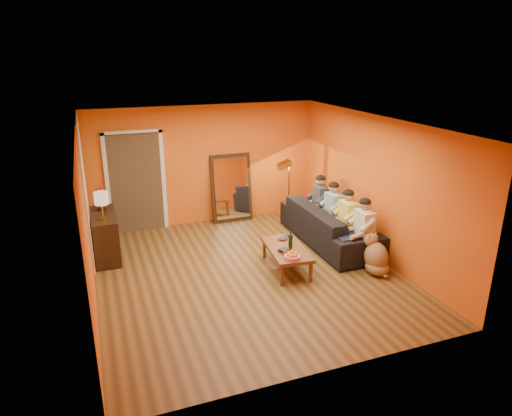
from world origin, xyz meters
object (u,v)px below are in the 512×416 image
object	(u,v)px
table_lamp	(102,206)
person_far_right	(320,203)
person_far_left	(364,230)
person_mid_left	(348,220)
floor_lamp	(289,194)
dog	(376,254)
laptop	(288,238)
person_mid_right	(333,211)
tumbler	(290,242)
mirror_frame	(231,188)
wine_bottle	(291,240)
coffee_table	(286,258)
sideboard	(105,236)
sofa	(329,224)
vase	(102,205)

from	to	relation	value
table_lamp	person_far_right	world-z (taller)	table_lamp
person_far_left	person_mid_left	bearing A→B (deg)	90.00
floor_lamp	dog	xyz separation A→B (m)	(0.48, -2.64, -0.36)
dog	laptop	world-z (taller)	dog
person_mid_left	laptop	xyz separation A→B (m)	(-1.25, -0.02, -0.18)
person_mid_right	tumbler	xyz separation A→B (m)	(-1.31, -0.80, -0.15)
dog	person_mid_left	world-z (taller)	person_mid_left
mirror_frame	person_far_right	bearing A→B (deg)	-38.47
wine_bottle	coffee_table	bearing A→B (deg)	135.00
dog	tumbler	xyz separation A→B (m)	(-1.28, 0.78, 0.11)
sideboard	table_lamp	distance (m)	0.74
floor_lamp	person_mid_left	xyz separation A→B (m)	(0.51, -1.61, -0.11)
sideboard	person_far_right	size ratio (longest dim) A/B	0.97
mirror_frame	sideboard	distance (m)	3.01
floor_lamp	dog	bearing A→B (deg)	-82.16
dog	person_far_right	world-z (taller)	person_far_right
wine_bottle	tumbler	distance (m)	0.21
person_mid_right	sofa	bearing A→B (deg)	-142.43
laptop	tumbler	bearing A→B (deg)	-135.46
sideboard	person_mid_right	world-z (taller)	person_mid_right
mirror_frame	dog	size ratio (longest dim) A/B	2.13
wine_bottle	laptop	bearing A→B (deg)	72.00
sideboard	coffee_table	bearing A→B (deg)	-29.25
mirror_frame	sideboard	size ratio (longest dim) A/B	1.29
mirror_frame	wine_bottle	distance (m)	2.79
person_far_left	person_mid_right	bearing A→B (deg)	90.00
coffee_table	person_mid_right	world-z (taller)	person_mid_right
person_far_right	floor_lamp	bearing A→B (deg)	134.79
mirror_frame	sofa	distance (m)	2.42
person_far_right	person_far_left	bearing A→B (deg)	-90.00
table_lamp	dog	distance (m)	4.84
sofa	tumbler	bearing A→B (deg)	120.61
dog	person_mid_right	xyz separation A→B (m)	(0.03, 1.58, 0.25)
tumbler	laptop	xyz separation A→B (m)	(0.06, 0.23, -0.03)
table_lamp	floor_lamp	xyz separation A→B (m)	(3.86, 0.63, -0.39)
sideboard	person_mid_right	distance (m)	4.43
coffee_table	person_far_left	world-z (taller)	person_far_left
person_mid_right	person_far_right	bearing A→B (deg)	90.00
dog	wine_bottle	bearing A→B (deg)	154.02
dog	laptop	bearing A→B (deg)	138.71
person_far_left	mirror_frame	bearing A→B (deg)	118.54
tumbler	laptop	world-z (taller)	tumbler
sofa	person_mid_left	size ratio (longest dim) A/B	2.13
person_far_right	wine_bottle	size ratio (longest dim) A/B	3.94
sideboard	person_far_right	distance (m)	4.38
sofa	vase	xyz separation A→B (m)	(-4.24, 1.08, 0.57)
sofa	person_far_right	distance (m)	0.70
person_mid_left	laptop	size ratio (longest dim) A/B	3.49
person_mid_left	wine_bottle	bearing A→B (deg)	-163.12
sideboard	wine_bottle	xyz separation A→B (m)	(2.99, -1.70, 0.15)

